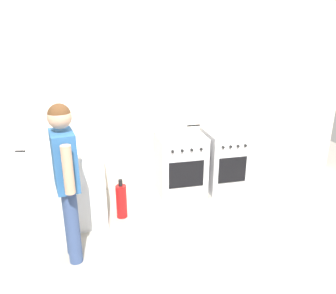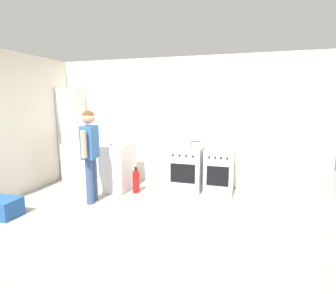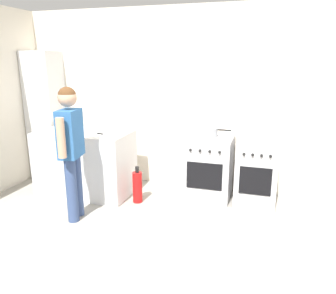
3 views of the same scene
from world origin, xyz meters
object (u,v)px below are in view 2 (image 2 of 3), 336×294
(oven_right, at_px, (219,171))
(larder_cabinet, at_px, (73,134))
(person, at_px, (90,149))
(fire_extinguisher, at_px, (136,181))
(pot, at_px, (188,143))
(knife_carving, at_px, (86,142))
(oven_left, at_px, (186,168))
(knife_utility, at_px, (113,145))
(recycling_crate_lower, at_px, (2,207))

(oven_right, xyz_separation_m, larder_cabinet, (-3.30, 0.10, 0.57))
(person, distance_m, fire_extinguisher, 1.11)
(pot, height_order, knife_carving, pot)
(oven_left, xyz_separation_m, fire_extinguisher, (-0.87, -0.48, -0.21))
(knife_utility, distance_m, person, 0.67)
(oven_left, relative_size, knife_carving, 2.58)
(pot, bearing_deg, recycling_crate_lower, -138.96)
(person, xyz_separation_m, larder_cabinet, (-1.24, 1.23, 0.06))
(oven_right, relative_size, knife_utility, 3.40)
(fire_extinguisher, bearing_deg, knife_utility, 178.14)
(fire_extinguisher, relative_size, larder_cabinet, 0.25)
(oven_left, relative_size, pot, 2.26)
(knife_utility, xyz_separation_m, recycling_crate_lower, (-1.06, -1.58, -0.76))
(recycling_crate_lower, bearing_deg, larder_cabinet, 96.71)
(larder_cabinet, bearing_deg, knife_utility, -23.31)
(oven_left, distance_m, person, 1.88)
(pot, xyz_separation_m, recycling_crate_lower, (-2.41, -2.10, -0.77))
(pot, distance_m, knife_carving, 2.08)
(knife_carving, relative_size, fire_extinguisher, 0.66)
(fire_extinguisher, xyz_separation_m, recycling_crate_lower, (-1.53, -1.56, -0.08))
(knife_carving, distance_m, knife_utility, 0.71)
(person, bearing_deg, pot, 39.72)
(larder_cabinet, bearing_deg, knife_carving, -35.08)
(recycling_crate_lower, bearing_deg, knife_utility, 56.16)
(recycling_crate_lower, bearing_deg, pot, 41.04)
(oven_right, relative_size, fire_extinguisher, 1.70)
(oven_left, bearing_deg, pot, 80.46)
(recycling_crate_lower, relative_size, larder_cabinet, 0.26)
(recycling_crate_lower, bearing_deg, oven_right, 33.85)
(knife_utility, bearing_deg, pot, 20.97)
(oven_left, relative_size, oven_right, 1.00)
(oven_right, distance_m, fire_extinguisher, 1.60)
(oven_right, distance_m, knife_carving, 2.75)
(person, height_order, larder_cabinet, larder_cabinet)
(oven_left, xyz_separation_m, oven_right, (0.65, -0.00, -0.00))
(recycling_crate_lower, height_order, larder_cabinet, larder_cabinet)
(pot, relative_size, fire_extinguisher, 0.75)
(knife_carving, relative_size, person, 0.21)
(pot, relative_size, larder_cabinet, 0.19)
(knife_carving, distance_m, larder_cabinet, 0.75)
(oven_left, relative_size, person, 0.54)
(knife_carving, distance_m, fire_extinguisher, 1.37)
(knife_carving, relative_size, knife_utility, 1.32)
(oven_right, height_order, recycling_crate_lower, oven_right)
(knife_carving, bearing_deg, recycling_crate_lower, -101.77)
(knife_utility, bearing_deg, person, -96.26)
(person, xyz_separation_m, fire_extinguisher, (0.54, 0.65, -0.72))
(person, bearing_deg, oven_right, 28.70)
(oven_right, relative_size, pot, 2.26)
(knife_utility, height_order, recycling_crate_lower, knife_utility)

